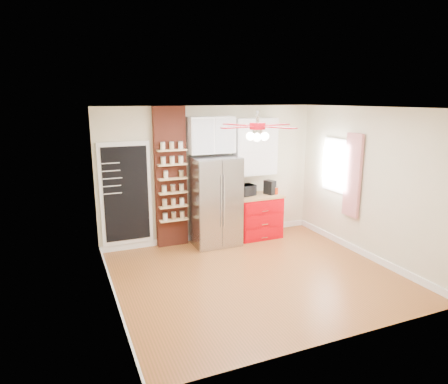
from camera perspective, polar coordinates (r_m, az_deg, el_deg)
name	(u,v)px	position (r m, az deg, el deg)	size (l,w,h in m)	color
floor	(255,275)	(6.71, 4.40, -11.79)	(4.50, 4.50, 0.00)	#964F26
ceiling	(258,108)	(6.09, 4.85, 11.92)	(4.50, 4.50, 0.00)	white
wall_back	(211,174)	(8.05, -1.94, 2.59)	(4.50, 0.02, 2.70)	beige
wall_front	(339,235)	(4.65, 16.05, -5.90)	(4.50, 0.02, 2.70)	beige
wall_left	(108,211)	(5.62, -16.23, -2.62)	(0.02, 4.00, 2.70)	beige
wall_right	(369,184)	(7.55, 19.97, 1.08)	(0.02, 4.00, 2.70)	beige
chalkboard	(126,194)	(7.64, -13.82, -0.29)	(0.95, 0.05, 1.95)	white
brick_pillar	(171,178)	(7.72, -7.63, 2.02)	(0.60, 0.16, 2.70)	maroon
fridge	(215,201)	(7.80, -1.28, -1.33)	(0.90, 0.70, 1.75)	#A2A1A6
upper_glass_cabinet	(211,135)	(7.76, -1.87, 8.16)	(0.90, 0.35, 0.70)	white
red_cabinet	(258,216)	(8.35, 4.82, -3.41)	(0.94, 0.64, 0.90)	#C30009
upper_shelf_unit	(255,147)	(8.21, 4.46, 6.47)	(0.90, 0.30, 1.15)	white
window	(336,165)	(8.17, 15.73, 3.68)	(0.04, 0.75, 1.05)	white
curtain	(353,175)	(7.74, 17.91, 2.27)	(0.06, 0.40, 1.55)	red
ceiling_fan	(257,126)	(6.10, 4.80, 9.32)	(1.40, 1.40, 0.44)	silver
toaster_oven	(245,190)	(8.13, 2.99, 0.24)	(0.40, 0.27, 0.22)	black
coffee_maker	(270,187)	(8.29, 6.55, 0.67)	(0.15, 0.22, 0.29)	black
canister_left	(276,191)	(8.33, 7.39, 0.19)	(0.10, 0.10, 0.14)	#AE2909
canister_right	(273,190)	(8.41, 6.96, 0.36)	(0.11, 0.11, 0.15)	#A40A09
pantry_jar_oats	(166,175)	(7.55, -8.32, 2.45)	(0.09, 0.09, 0.14)	beige
pantry_jar_beans	(181,174)	(7.63, -6.15, 2.56)	(0.09, 0.09, 0.12)	olive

